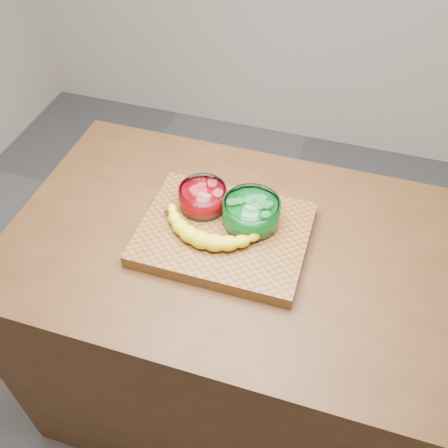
% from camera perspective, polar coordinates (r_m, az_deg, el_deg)
% --- Properties ---
extents(ground, '(3.50, 3.50, 0.00)m').
position_cam_1_polar(ground, '(2.14, -0.00, -17.93)').
color(ground, '#525257').
rests_on(ground, ground).
extents(counter, '(1.20, 0.80, 0.90)m').
position_cam_1_polar(counter, '(1.74, -0.00, -11.58)').
color(counter, '#472A15').
rests_on(counter, ground).
extents(cutting_board, '(0.45, 0.35, 0.04)m').
position_cam_1_polar(cutting_board, '(1.36, -0.00, -1.15)').
color(cutting_board, brown).
rests_on(cutting_board, counter).
extents(bowl_red, '(0.13, 0.13, 0.06)m').
position_cam_1_polar(bowl_red, '(1.39, -2.43, 3.06)').
color(bowl_red, white).
rests_on(bowl_red, cutting_board).
extents(bowl_green, '(0.15, 0.15, 0.07)m').
position_cam_1_polar(bowl_green, '(1.34, 3.14, 1.31)').
color(bowl_green, white).
rests_on(bowl_green, cutting_board).
extents(banana, '(0.31, 0.15, 0.04)m').
position_cam_1_polar(banana, '(1.32, -1.74, -0.63)').
color(banana, yellow).
rests_on(banana, cutting_board).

